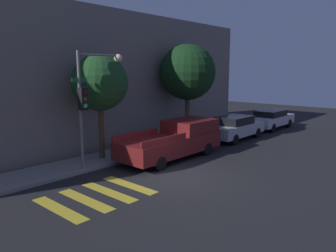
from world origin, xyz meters
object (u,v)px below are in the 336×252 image
object	(u,v)px
sedan_near_corner	(235,127)
tree_midblock	(188,73)
pickup_truck	(175,140)
sedan_middle	(271,119)
tree_near_corner	(100,83)
traffic_light_pole	(91,91)

from	to	relation	value
sedan_near_corner	tree_midblock	xyz separation A→B (m)	(-1.99, 2.13, 3.29)
pickup_truck	sedan_near_corner	distance (m)	5.62
sedan_middle	tree_near_corner	size ratio (longest dim) A/B	0.92
sedan_middle	tree_near_corner	world-z (taller)	tree_near_corner
sedan_near_corner	sedan_middle	bearing A→B (deg)	0.00
sedan_middle	tree_midblock	distance (m)	8.10
traffic_light_pole	pickup_truck	bearing A→B (deg)	-18.37
pickup_truck	tree_midblock	distance (m)	5.28
traffic_light_pole	sedan_near_corner	distance (m)	9.87
tree_midblock	traffic_light_pole	bearing A→B (deg)	-173.40
tree_near_corner	traffic_light_pole	bearing A→B (deg)	-141.42
sedan_near_corner	sedan_middle	distance (m)	5.09
traffic_light_pole	tree_midblock	distance (m)	7.53
traffic_light_pole	tree_midblock	xyz separation A→B (m)	(7.45, 0.86, 0.71)
pickup_truck	sedan_near_corner	size ratio (longest dim) A/B	1.25
traffic_light_pole	tree_near_corner	xyz separation A→B (m)	(1.08, 0.86, 0.26)
traffic_light_pole	sedan_middle	bearing A→B (deg)	-4.99
sedan_near_corner	tree_near_corner	distance (m)	9.08
pickup_truck	sedan_middle	distance (m)	10.71
sedan_near_corner	traffic_light_pole	bearing A→B (deg)	172.35
traffic_light_pole	tree_near_corner	distance (m)	1.41
sedan_near_corner	tree_midblock	size ratio (longest dim) A/B	0.78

